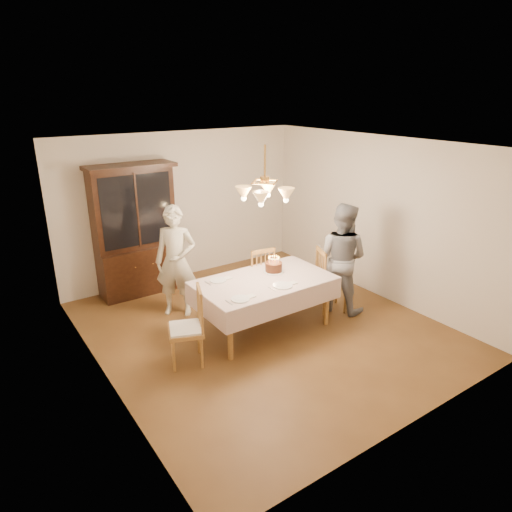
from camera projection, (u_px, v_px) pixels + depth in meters
ground at (264, 328)px, 6.61m from camera, size 5.00×5.00×0.00m
room_shell at (265, 223)px, 6.06m from camera, size 5.00×5.00×5.00m
dining_table at (264, 285)px, 6.37m from camera, size 1.90×1.10×0.76m
china_hutch at (136, 233)px, 7.47m from camera, size 1.38×0.54×2.16m
chair_far_side at (258, 279)px, 7.16m from camera, size 0.49×0.47×1.00m
chair_left_end at (186, 330)px, 5.63m from camera, size 0.55×0.56×1.00m
chair_right_end at (331, 283)px, 7.03m from camera, size 0.56×0.57×1.00m
elderly_woman at (176, 261)px, 6.77m from camera, size 0.74×0.70×1.69m
adult_in_grey at (341, 258)px, 6.92m from camera, size 0.91×1.01×1.69m
birthday_cake at (274, 267)px, 6.59m from camera, size 0.30×0.30×0.23m
place_setting_near_left at (241, 299)px, 5.75m from camera, size 0.39×0.24×0.02m
place_setting_near_right at (283, 285)px, 6.14m from camera, size 0.41×0.27×0.02m
place_setting_far_left at (219, 280)px, 6.32m from camera, size 0.38×0.23×0.02m
chandelier at (265, 193)px, 5.93m from camera, size 0.62×0.62×0.73m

